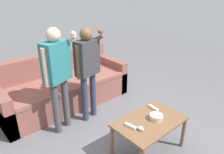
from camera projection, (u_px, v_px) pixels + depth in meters
name	position (u px, v px, depth m)	size (l,w,h in m)	color
ground_plane	(130.00, 145.00, 2.83)	(12.00, 12.00, 0.00)	slate
couch	(63.00, 87.00, 3.74)	(2.19, 0.90, 0.84)	brown
coffee_table	(150.00, 125.00, 2.59)	(0.86, 0.54, 0.45)	brown
snack_bowl	(156.00, 117.00, 2.58)	(0.16, 0.16, 0.06)	beige
game_remote_nunchuk	(140.00, 128.00, 2.39)	(0.06, 0.09, 0.05)	white
player_center	(88.00, 65.00, 3.07)	(0.44, 0.27, 1.41)	#2D3856
player_left	(57.00, 69.00, 2.79)	(0.47, 0.30, 1.47)	#47474C
game_remote_wand_near	(153.00, 108.00, 2.80)	(0.06, 0.16, 0.03)	white
game_remote_wand_far	(131.00, 126.00, 2.44)	(0.06, 0.15, 0.03)	white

